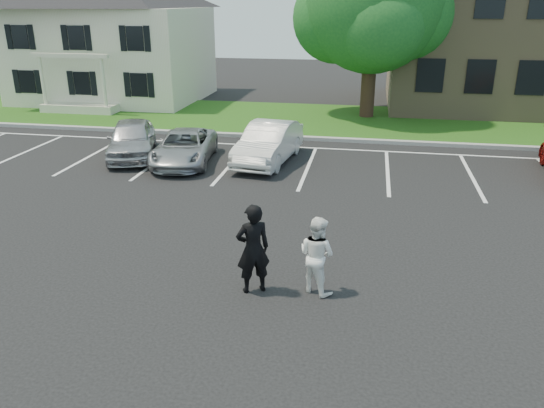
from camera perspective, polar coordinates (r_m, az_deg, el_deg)
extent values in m
plane|color=black|center=(11.71, -0.90, -7.46)|extent=(90.00, 90.00, 0.00)
cube|color=gray|center=(22.85, 5.10, 7.01)|extent=(40.00, 0.30, 0.15)
cube|color=#1E4D14|center=(26.74, 5.97, 8.97)|extent=(44.00, 8.00, 0.08)
cube|color=silver|center=(23.11, -25.00, 5.09)|extent=(0.12, 5.20, 0.01)
cube|color=silver|center=(21.62, -18.89, 4.95)|extent=(0.12, 5.20, 0.01)
cube|color=silver|center=(20.42, -11.98, 4.72)|extent=(0.12, 5.20, 0.01)
cube|color=silver|center=(19.54, -4.33, 4.39)|extent=(0.12, 5.20, 0.01)
cube|color=silver|center=(19.03, 3.87, 3.95)|extent=(0.12, 5.20, 0.01)
cube|color=silver|center=(18.94, 12.33, 3.41)|extent=(0.12, 5.20, 0.01)
cube|color=silver|center=(19.25, 20.67, 2.81)|extent=(0.12, 5.20, 0.01)
cube|color=silver|center=(21.53, 8.47, 5.79)|extent=(34.00, 0.12, 0.01)
cube|color=beige|center=(33.77, -16.57, 15.15)|extent=(10.00, 8.00, 5.20)
cube|color=beige|center=(30.33, -19.72, 9.71)|extent=(4.00, 1.60, 0.50)
cylinder|color=beige|center=(30.55, -23.35, 11.41)|extent=(0.18, 0.18, 2.70)
cylinder|color=beige|center=(28.82, -17.58, 11.64)|extent=(0.18, 0.18, 2.70)
cube|color=beige|center=(29.46, -20.97, 14.69)|extent=(4.20, 0.25, 0.20)
cube|color=black|center=(30.38, -19.75, 12.12)|extent=(0.90, 0.06, 1.20)
cube|color=black|center=(30.15, -20.30, 16.42)|extent=(0.90, 0.06, 1.20)
cube|color=black|center=(30.70, -20.83, 12.07)|extent=(0.32, 0.05, 1.25)
cube|color=black|center=(30.06, -18.65, 12.17)|extent=(0.32, 0.05, 1.25)
cube|color=black|center=(27.40, 16.65, 13.10)|extent=(1.30, 0.06, 1.60)
cube|color=black|center=(27.19, 17.43, 20.19)|extent=(1.30, 0.06, 1.60)
cube|color=black|center=(27.72, 21.48, 12.63)|extent=(1.30, 0.06, 1.60)
cube|color=black|center=(27.51, 22.47, 19.61)|extent=(1.30, 0.06, 1.60)
cube|color=black|center=(28.23, 26.15, 12.08)|extent=(1.30, 0.06, 1.60)
cylinder|color=black|center=(27.50, 10.30, 12.39)|extent=(0.70, 0.70, 3.20)
sphere|color=#17531F|center=(27.21, 10.86, 20.52)|extent=(6.60, 6.60, 6.60)
sphere|color=#17531F|center=(27.95, 14.27, 19.25)|extent=(4.60, 4.60, 4.60)
sphere|color=#17531F|center=(27.68, 7.04, 19.28)|extent=(4.40, 4.40, 4.40)
sphere|color=#17531F|center=(25.73, 11.63, 18.45)|extent=(4.00, 4.00, 4.00)
imported|color=black|center=(10.62, -2.06, -4.85)|extent=(0.83, 0.72, 1.90)
imported|color=white|center=(10.72, 4.84, -5.47)|extent=(1.00, 0.94, 1.63)
imported|color=#ADADB2|center=(20.86, -14.85, 6.80)|extent=(2.93, 4.43, 1.40)
imported|color=#9B9DA2|center=(19.69, -9.41, 6.05)|extent=(2.48, 4.42, 1.17)
imported|color=silver|center=(19.49, -0.37, 6.58)|extent=(2.03, 4.50, 1.43)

